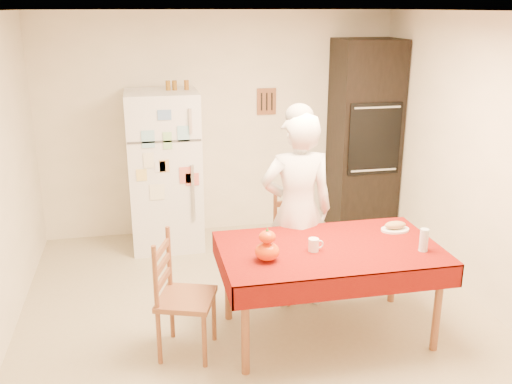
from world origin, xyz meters
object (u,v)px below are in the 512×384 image
object	(u,v)px
refrigerator	(165,170)
bread_plate	(395,230)
oven_cabinet	(364,137)
dining_table	(329,255)
chair_far	(298,240)
coffee_mug	(314,245)
wine_glass	(424,240)
pumpkin_lower	(267,251)
seated_woman	(297,211)
chair_left	(178,291)

from	to	relation	value
refrigerator	bread_plate	xyz separation A→B (m)	(1.79, -1.91, -0.08)
oven_cabinet	dining_table	distance (m)	2.48
dining_table	chair_far	bearing A→B (deg)	92.98
oven_cabinet	chair_far	bearing A→B (deg)	-129.62
coffee_mug	wine_glass	world-z (taller)	wine_glass
oven_cabinet	dining_table	bearing A→B (deg)	-117.56
refrigerator	bread_plate	world-z (taller)	refrigerator
oven_cabinet	bread_plate	distance (m)	2.05
chair_far	wine_glass	world-z (taller)	chair_far
dining_table	bread_plate	xyz separation A→B (m)	(0.64, 0.21, 0.08)
refrigerator	chair_far	distance (m)	1.79
pumpkin_lower	wine_glass	world-z (taller)	wine_glass
dining_table	seated_woman	bearing A→B (deg)	101.18
coffee_mug	seated_woman	bearing A→B (deg)	86.50
seated_woman	pumpkin_lower	distance (m)	0.80
chair_far	wine_glass	bearing A→B (deg)	-61.89
oven_cabinet	coffee_mug	size ratio (longest dim) A/B	22.00
wine_glass	bread_plate	size ratio (longest dim) A/B	0.73
chair_left	bread_plate	distance (m)	1.85
refrigerator	chair_left	world-z (taller)	refrigerator
dining_table	chair_left	bearing A→B (deg)	-179.73
chair_far	bread_plate	xyz separation A→B (m)	(0.68, -0.54, 0.26)
dining_table	chair_left	world-z (taller)	chair_left
refrigerator	pumpkin_lower	xyz separation A→B (m)	(0.62, -2.26, -0.02)
coffee_mug	pumpkin_lower	size ratio (longest dim) A/B	0.55
oven_cabinet	coffee_mug	distance (m)	2.57
dining_table	coffee_mug	xyz separation A→B (m)	(-0.15, -0.05, 0.12)
coffee_mug	dining_table	bearing A→B (deg)	17.52
chair_far	refrigerator	bearing A→B (deg)	120.68
chair_far	seated_woman	xyz separation A→B (m)	(-0.07, -0.20, 0.36)
coffee_mug	pumpkin_lower	world-z (taller)	pumpkin_lower
dining_table	pumpkin_lower	xyz separation A→B (m)	(-0.53, -0.13, 0.14)
coffee_mug	bread_plate	size ratio (longest dim) A/B	0.42
dining_table	bread_plate	distance (m)	0.68
chair_left	coffee_mug	size ratio (longest dim) A/B	9.50
oven_cabinet	bread_plate	bearing A→B (deg)	-104.14
chair_far	coffee_mug	world-z (taller)	chair_far
dining_table	pumpkin_lower	bearing A→B (deg)	-165.73
seated_woman	chair_left	bearing A→B (deg)	29.70
oven_cabinet	wine_glass	bearing A→B (deg)	-100.94
refrigerator	chair_far	size ratio (longest dim) A/B	1.79
coffee_mug	refrigerator	bearing A→B (deg)	114.78
dining_table	chair_left	distance (m)	1.20
pumpkin_lower	oven_cabinet	bearing A→B (deg)	54.24
dining_table	seated_woman	world-z (taller)	seated_woman
pumpkin_lower	bread_plate	world-z (taller)	pumpkin_lower
chair_far	seated_woman	world-z (taller)	seated_woman
seated_woman	pumpkin_lower	size ratio (longest dim) A/B	9.48
chair_far	seated_woman	bearing A→B (deg)	-117.40
refrigerator	chair_left	size ratio (longest dim) A/B	1.79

